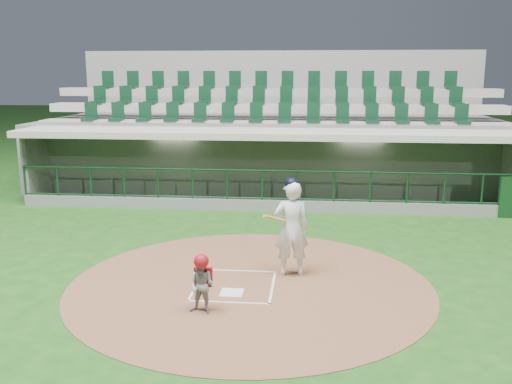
{
  "coord_description": "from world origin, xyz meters",
  "views": [
    {
      "loc": [
        1.46,
        -10.84,
        4.14
      ],
      "look_at": [
        0.14,
        2.6,
        1.3
      ],
      "focal_mm": 40.0,
      "sensor_mm": 36.0,
      "label": 1
    }
  ],
  "objects": [
    {
      "name": "dirt_circle",
      "position": [
        0.3,
        -0.2,
        0.01
      ],
      "size": [
        7.2,
        7.2,
        0.01
      ],
      "primitive_type": "cylinder",
      "color": "brown",
      "rests_on": "ground"
    },
    {
      "name": "catcher",
      "position": [
        -0.39,
        -1.62,
        0.55
      ],
      "size": [
        0.56,
        0.48,
        1.07
      ],
      "color": "gray",
      "rests_on": "dirt_circle"
    },
    {
      "name": "ground",
      "position": [
        0.0,
        0.0,
        0.0
      ],
      "size": [
        120.0,
        120.0,
        0.0
      ],
      "primitive_type": "plane",
      "color": "#194814",
      "rests_on": "ground"
    },
    {
      "name": "home_plate",
      "position": [
        0.0,
        -0.7,
        0.02
      ],
      "size": [
        0.43,
        0.43,
        0.02
      ],
      "primitive_type": "cube",
      "color": "white",
      "rests_on": "dirt_circle"
    },
    {
      "name": "seating_deck",
      "position": [
        0.0,
        10.91,
        1.42
      ],
      "size": [
        17.0,
        6.72,
        5.15
      ],
      "color": "slate",
      "rests_on": "ground"
    },
    {
      "name": "batter_box_chalk",
      "position": [
        0.0,
        -0.3,
        0.02
      ],
      "size": [
        1.55,
        1.8,
        0.01
      ],
      "color": "white",
      "rests_on": "ground"
    },
    {
      "name": "dugout_structure",
      "position": [
        0.03,
        7.84,
        0.95
      ],
      "size": [
        16.4,
        3.7,
        3.0
      ],
      "color": "slate",
      "rests_on": "ground"
    },
    {
      "name": "batter",
      "position": [
        1.07,
        0.45,
        1.03
      ],
      "size": [
        0.94,
        0.95,
        2.06
      ],
      "color": "white",
      "rests_on": "dirt_circle"
    }
  ]
}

